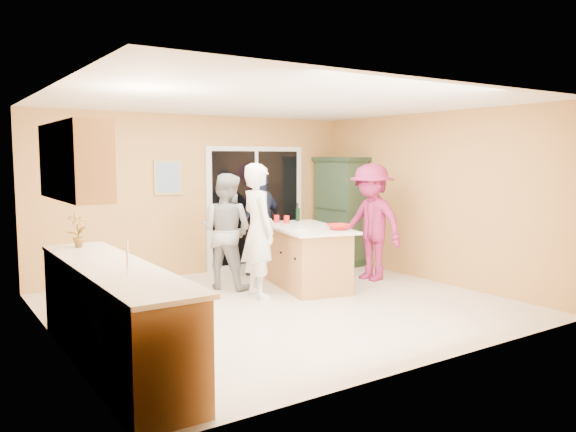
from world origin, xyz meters
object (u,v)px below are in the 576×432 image
woman_white (258,231)px  woman_magenta (371,222)px  woman_grey (226,231)px  woman_navy (261,223)px  kitchen_island (306,259)px  green_hutch (341,212)px

woman_white → woman_magenta: size_ratio=1.01×
woman_white → woman_grey: woman_white is taller
woman_white → woman_magenta: woman_white is taller
woman_grey → woman_navy: woman_navy is taller
kitchen_island → woman_magenta: bearing=4.0°
green_hutch → woman_magenta: bearing=-109.8°
green_hutch → woman_white: bearing=-152.4°
woman_white → woman_navy: (0.78, 1.22, -0.06)m
kitchen_island → woman_grey: size_ratio=1.11×
green_hutch → woman_white: 2.83m
woman_magenta → woman_grey: bearing=-115.8°
woman_white → green_hutch: bearing=-56.8°
woman_magenta → woman_white: bearing=-97.6°
woman_grey → green_hutch: bearing=-111.8°
woman_navy → woman_magenta: size_ratio=0.94×
woman_white → woman_grey: size_ratio=1.09×
kitchen_island → woman_magenta: size_ratio=1.03×
woman_navy → woman_magenta: (1.24, -1.27, 0.05)m
green_hutch → woman_navy: bearing=-177.0°
green_hutch → woman_white: green_hutch is taller
kitchen_island → woman_white: woman_white is taller
green_hutch → woman_magenta: green_hutch is taller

